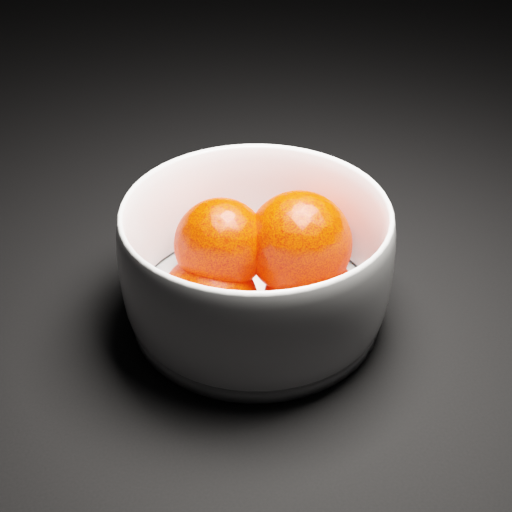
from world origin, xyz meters
name	(u,v)px	position (x,y,z in m)	size (l,w,h in m)	color
ground	(335,149)	(0.00, 0.00, 0.00)	(3.00, 3.00, 0.00)	black
bowl	(256,261)	(-0.19, -0.25, 0.05)	(0.22, 0.22, 0.11)	white
orange_pile	(263,262)	(-0.19, -0.26, 0.06)	(0.18, 0.17, 0.12)	#F81A00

